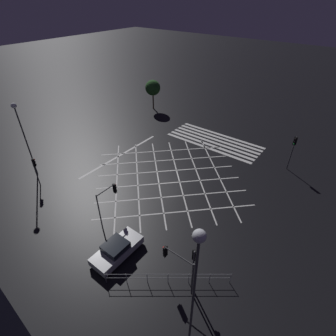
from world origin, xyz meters
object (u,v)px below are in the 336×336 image
object	(u,v)px
traffic_light_nw_cross	(194,262)
waiting_car	(117,250)
traffic_light_nw_main	(176,261)
street_lamp_west	(196,269)
street_lamp_east	(21,125)
traffic_light_ne_cross	(35,166)
traffic_light_sw_cross	(293,147)
traffic_light_median_north	(108,197)
street_tree_near	(153,88)

from	to	relation	value
traffic_light_nw_cross	waiting_car	size ratio (longest dim) A/B	0.91
traffic_light_nw_main	street_lamp_west	size ratio (longest dim) A/B	0.34
street_lamp_east	street_lamp_west	bearing A→B (deg)	170.81
traffic_light_ne_cross	street_lamp_west	xyz separation A→B (m)	(-21.67, 3.01, 4.96)
traffic_light_ne_cross	street_lamp_west	bearing A→B (deg)	-97.90
street_lamp_west	waiting_car	world-z (taller)	street_lamp_west
street_lamp_east	traffic_light_sw_cross	bearing A→B (deg)	-140.53
traffic_light_sw_cross	traffic_light_nw_main	distance (m)	20.03
traffic_light_median_north	traffic_light_nw_main	distance (m)	8.46
traffic_light_nw_cross	traffic_light_median_north	distance (m)	9.55
traffic_light_nw_cross	street_lamp_east	distance (m)	22.32
street_tree_near	traffic_light_nw_cross	bearing A→B (deg)	134.96
traffic_light_nw_cross	traffic_light_nw_main	world-z (taller)	traffic_light_nw_cross
traffic_light_sw_cross	street_tree_near	size ratio (longest dim) A/B	0.85
traffic_light_median_north	street_lamp_west	bearing A→B (deg)	-109.77
traffic_light_nw_main	street_lamp_east	distance (m)	21.25
traffic_light_median_north	street_tree_near	world-z (taller)	street_tree_near
traffic_light_median_north	traffic_light_sw_cross	world-z (taller)	traffic_light_sw_cross
waiting_car	traffic_light_nw_cross	bearing A→B (deg)	-77.09
traffic_light_nw_cross	street_tree_near	world-z (taller)	street_tree_near
traffic_light_nw_main	traffic_light_ne_cross	size ratio (longest dim) A/B	0.98
traffic_light_nw_main	street_lamp_east	world-z (taller)	street_lamp_east
traffic_light_nw_cross	waiting_car	xyz separation A→B (m)	(6.29, 1.44, -2.20)
traffic_light_nw_main	street_tree_near	world-z (taller)	street_tree_near
traffic_light_median_north	waiting_car	xyz separation A→B (m)	(-3.22, 2.33, -2.22)
traffic_light_sw_cross	traffic_light_nw_main	world-z (taller)	traffic_light_sw_cross
street_tree_near	waiting_car	size ratio (longest dim) A/B	1.16
traffic_light_median_north	traffic_light_sw_cross	xyz separation A→B (m)	(-10.27, -18.57, 0.21)
traffic_light_ne_cross	traffic_light_sw_cross	bearing A→B (deg)	-46.31
traffic_light_median_north	street_tree_near	bearing A→B (deg)	32.21
traffic_light_sw_cross	traffic_light_ne_cross	world-z (taller)	traffic_light_sw_cross
traffic_light_ne_cross	street_tree_near	bearing A→B (deg)	10.28
traffic_light_median_north	street_lamp_east	distance (m)	12.99
traffic_light_median_north	traffic_light_ne_cross	xyz separation A→B (m)	(10.30, 1.08, -0.43)
traffic_light_nw_cross	traffic_light_sw_cross	xyz separation A→B (m)	(-0.76, -19.45, 0.23)
street_lamp_east	waiting_car	world-z (taller)	street_lamp_east
street_lamp_east	street_lamp_west	distance (m)	24.25
traffic_light_nw_main	street_lamp_west	bearing A→B (deg)	138.07
traffic_light_nw_cross	traffic_light_median_north	xyz separation A→B (m)	(9.51, -0.88, 0.02)
traffic_light_sw_cross	waiting_car	size ratio (longest dim) A/B	0.99
traffic_light_sw_cross	street_lamp_east	world-z (taller)	street_lamp_east
traffic_light_nw_cross	waiting_car	world-z (taller)	traffic_light_nw_cross
street_lamp_west	waiting_car	distance (m)	10.73
traffic_light_median_north	waiting_car	size ratio (longest dim) A/B	0.90
street_lamp_east	street_tree_near	distance (m)	23.85
traffic_light_ne_cross	street_tree_near	xyz separation A→B (m)	(4.44, -24.48, 1.30)
traffic_light_nw_cross	traffic_light_nw_main	distance (m)	1.33
traffic_light_nw_main	waiting_car	size ratio (longest dim) A/B	0.76
traffic_light_nw_main	waiting_car	bearing A→B (deg)	10.68
traffic_light_nw_cross	street_lamp_west	bearing A→B (deg)	-149.83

